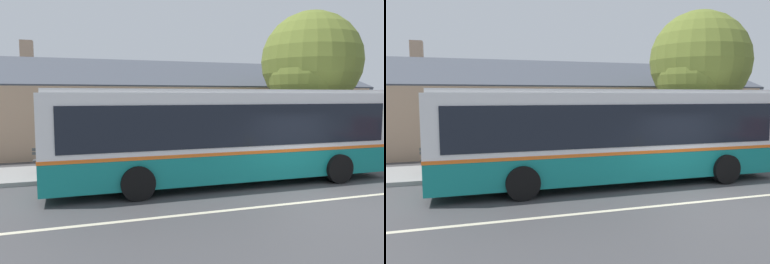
{
  "view_description": "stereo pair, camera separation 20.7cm",
  "coord_description": "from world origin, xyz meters",
  "views": [
    {
      "loc": [
        -6.86,
        -8.73,
        2.99
      ],
      "look_at": [
        -2.9,
        3.14,
        1.77
      ],
      "focal_mm": 35.0,
      "sensor_mm": 36.0,
      "label": 1
    },
    {
      "loc": [
        -6.66,
        -8.8,
        2.99
      ],
      "look_at": [
        -2.9,
        3.14,
        1.77
      ],
      "focal_mm": 35.0,
      "sensor_mm": 36.0,
      "label": 2
    }
  ],
  "objects": [
    {
      "name": "street_tree_primary",
      "position": [
        4.19,
        6.63,
        4.43
      ],
      "size": [
        4.73,
        4.73,
        7.0
      ],
      "color": "#4C3828",
      "rests_on": "ground"
    },
    {
      "name": "bus_stop_sign",
      "position": [
        5.47,
        4.99,
        1.64
      ],
      "size": [
        0.36,
        0.07,
        2.4
      ],
      "color": "gray",
      "rests_on": "sidewalk_far"
    },
    {
      "name": "lane_divider_stripe",
      "position": [
        0.0,
        0.0,
        0.0
      ],
      "size": [
        60.0,
        0.16,
        0.01
      ],
      "primitive_type": "cube",
      "color": "beige",
      "rests_on": "ground"
    },
    {
      "name": "bench_down_street",
      "position": [
        -2.48,
        5.81,
        0.56
      ],
      "size": [
        1.53,
        0.51,
        0.94
      ],
      "color": "#4C4C4C",
      "rests_on": "sidewalk_far"
    },
    {
      "name": "sidewalk_far",
      "position": [
        0.0,
        6.0,
        0.07
      ],
      "size": [
        60.0,
        3.0,
        0.15
      ],
      "primitive_type": "cube",
      "color": "gray",
      "rests_on": "ground"
    },
    {
      "name": "transit_bus",
      "position": [
        -1.74,
        2.9,
        1.71
      ],
      "size": [
        11.93,
        2.81,
        3.19
      ],
      "color": "#147F7A",
      "rests_on": "ground"
    },
    {
      "name": "community_building",
      "position": [
        -2.07,
        14.32,
        1.84
      ],
      "size": [
        25.8,
        9.85,
        6.18
      ],
      "color": "tan",
      "rests_on": "ground"
    },
    {
      "name": "bench_by_building",
      "position": [
        -7.24,
        6.03,
        0.57
      ],
      "size": [
        1.74,
        0.51,
        0.94
      ],
      "color": "#4C4C4C",
      "rests_on": "sidewalk_far"
    },
    {
      "name": "ground_plane",
      "position": [
        0.0,
        0.0,
        0.0
      ],
      "size": [
        300.0,
        300.0,
        0.0
      ],
      "primitive_type": "plane",
      "color": "#424244"
    }
  ]
}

